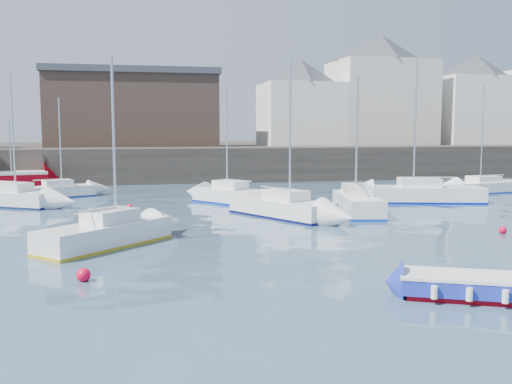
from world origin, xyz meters
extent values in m
plane|color=#2D4760|center=(0.00, 0.00, 0.00)|extent=(220.00, 220.00, 0.00)
cube|color=#28231E|center=(0.00, 35.00, 1.50)|extent=(90.00, 5.00, 3.00)
cube|color=#28231E|center=(0.00, 53.00, 1.40)|extent=(90.00, 32.00, 2.80)
cube|color=beige|center=(20.00, 42.00, 7.30)|extent=(10.00, 8.00, 9.00)
pyramid|color=#3A3D44|center=(20.00, 42.00, 13.20)|extent=(13.36, 13.36, 2.80)
cube|color=white|center=(31.00, 41.50, 6.55)|extent=(9.00, 7.00, 7.50)
pyramid|color=#3A3D44|center=(31.00, 41.50, 11.53)|extent=(11.88, 11.88, 2.45)
cube|color=white|center=(11.00, 41.50, 6.05)|extent=(8.00, 7.00, 6.50)
pyramid|color=#3A3D44|center=(11.00, 41.50, 10.53)|extent=(11.14, 11.14, 2.45)
cube|color=#3D2D26|center=(-6.00, 43.00, 6.30)|extent=(16.00, 10.00, 7.00)
cube|color=#3A3D44|center=(-6.00, 43.00, 10.10)|extent=(16.40, 10.40, 0.60)
cube|color=#8E000A|center=(2.92, -2.00, 0.08)|extent=(3.40, 2.48, 0.16)
cube|color=#1F31AF|center=(2.92, -2.00, 0.37)|extent=(3.72, 2.76, 0.43)
cube|color=white|center=(2.92, -2.00, 0.63)|extent=(3.80, 2.81, 0.08)
cube|color=white|center=(2.92, -2.00, 0.44)|extent=(2.92, 2.07, 0.39)
cube|color=tan|center=(2.92, -2.00, 0.54)|extent=(0.65, 1.04, 0.06)
cylinder|color=white|center=(2.46, -0.88, 0.34)|extent=(0.18, 0.18, 0.34)
cylinder|color=white|center=(1.77, -2.39, 0.34)|extent=(0.18, 0.18, 0.34)
cylinder|color=white|center=(3.26, -1.24, 0.34)|extent=(0.18, 0.18, 0.34)
cylinder|color=white|center=(2.57, -2.76, 0.34)|extent=(0.18, 0.18, 0.34)
cylinder|color=white|center=(4.07, -1.61, 0.34)|extent=(0.18, 0.18, 0.34)
cylinder|color=white|center=(3.37, -3.12, 0.34)|extent=(0.18, 0.18, 0.34)
cylinder|color=silver|center=(-15.43, 31.81, 3.44)|extent=(0.10, 0.10, 4.17)
cube|color=white|center=(-7.12, 7.21, 0.47)|extent=(5.35, 5.31, 0.93)
cube|color=gold|center=(-7.12, 7.21, 0.06)|extent=(5.40, 5.36, 0.12)
cube|color=white|center=(-6.92, 7.41, 1.19)|extent=(2.39, 2.38, 0.52)
cylinder|color=silver|center=(-6.71, 7.61, 4.22)|extent=(0.10, 0.10, 6.57)
cube|color=white|center=(1.64, 13.24, 0.47)|extent=(4.81, 6.46, 0.94)
cube|color=#080B3B|center=(1.64, 13.24, 0.06)|extent=(4.86, 6.52, 0.13)
cube|color=white|center=(1.79, 12.97, 1.20)|extent=(2.38, 2.65, 0.52)
cylinder|color=silver|center=(1.94, 12.70, 4.55)|extent=(0.10, 0.10, 7.22)
cube|color=white|center=(6.05, 13.50, 0.51)|extent=(2.80, 5.94, 1.03)
cube|color=#0C38A2|center=(6.05, 13.50, 0.07)|extent=(2.83, 6.00, 0.14)
cube|color=white|center=(6.10, 13.78, 1.31)|extent=(1.70, 2.21, 0.57)
cylinder|color=silver|center=(6.15, 14.06, 4.31)|extent=(0.11, 0.11, 6.57)
cube|color=white|center=(12.10, 17.26, 0.50)|extent=(7.52, 4.04, 0.99)
cube|color=#001898|center=(12.10, 17.26, 0.07)|extent=(7.60, 4.08, 0.13)
cube|color=white|center=(11.75, 17.35, 1.27)|extent=(2.87, 2.30, 0.55)
cylinder|color=silver|center=(11.41, 17.44, 5.12)|extent=(0.11, 0.11, 8.25)
cube|color=white|center=(-13.50, 20.77, 0.46)|extent=(6.31, 4.77, 0.92)
cube|color=#0E1B43|center=(-13.50, 20.77, 0.06)|extent=(6.37, 4.82, 0.12)
cube|color=white|center=(-13.23, 20.62, 1.18)|extent=(2.60, 2.35, 0.51)
cylinder|color=silver|center=(-12.97, 20.46, 4.46)|extent=(0.10, 0.10, 7.07)
cube|color=white|center=(0.06, 19.02, 0.46)|extent=(4.82, 5.63, 0.93)
cube|color=#06229B|center=(0.06, 19.02, 0.06)|extent=(4.87, 5.69, 0.12)
cube|color=white|center=(-0.11, 19.25, 1.18)|extent=(2.27, 2.40, 0.51)
cylinder|color=silver|center=(-0.28, 19.47, 4.18)|extent=(0.10, 0.10, 6.51)
cube|color=white|center=(19.37, 21.48, 0.39)|extent=(6.39, 2.97, 0.79)
cube|color=#0F30A2|center=(19.37, 21.48, 0.05)|extent=(6.45, 3.00, 0.11)
cube|color=white|center=(19.07, 21.43, 1.01)|extent=(2.37, 1.81, 0.44)
cylinder|color=silver|center=(18.77, 21.38, 4.32)|extent=(0.09, 0.09, 7.07)
cube|color=white|center=(-11.34, 24.75, 0.39)|extent=(5.42, 3.59, 0.78)
cube|color=#0E2E99|center=(-11.34, 24.75, 0.05)|extent=(5.47, 3.62, 0.10)
cube|color=white|center=(-11.10, 24.85, 0.99)|extent=(2.16, 1.86, 0.43)
cylinder|color=silver|center=(-10.86, 24.95, 3.76)|extent=(0.09, 0.09, 5.96)
sphere|color=red|center=(-7.52, 2.00, 0.00)|extent=(0.43, 0.43, 0.43)
sphere|color=red|center=(10.08, 6.46, 0.00)|extent=(0.35, 0.35, 0.35)
sphere|color=red|center=(-6.30, 17.52, 0.00)|extent=(0.37, 0.37, 0.37)
camera|label=1|loc=(-5.89, -15.77, 4.64)|focal=40.00mm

